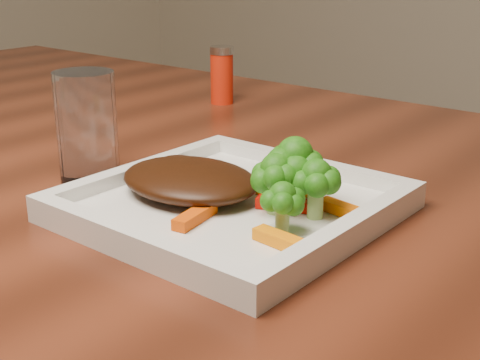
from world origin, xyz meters
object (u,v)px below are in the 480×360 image
Objects in this scene: steak at (190,180)px; spice_shaker at (222,75)px; drinking_glass at (87,128)px; plate at (232,208)px.

spice_shaker is at bearing 126.85° from steak.
steak is 1.22× the size of drinking_glass.
spice_shaker is (-0.27, 0.36, 0.02)m from steak.
steak is 1.59× the size of spice_shaker.
plate is 0.48m from spice_shaker.
steak reaches higher than plate.
drinking_glass reaches higher than plate.
plate is 2.25× the size of drinking_glass.
spice_shaker is 0.40m from drinking_glass.
spice_shaker reaches higher than steak.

